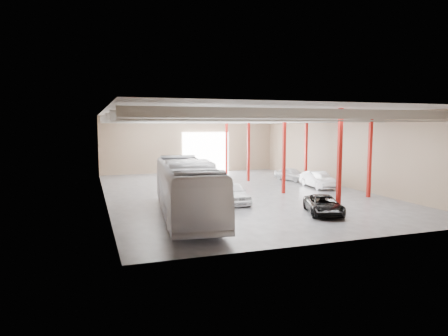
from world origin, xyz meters
TOP-DOWN VIEW (x-y plane):
  - depot_shell at (0.13, 0.48)m, footprint 22.12×32.12m
  - coach_bus at (-6.25, -8.00)m, footprint 4.58×13.52m
  - black_sedan at (2.50, -10.25)m, footprint 3.46×4.91m
  - car_row_a at (-2.00, -4.69)m, footprint 2.09×4.90m
  - car_row_b at (-1.59, 1.50)m, footprint 1.65×4.17m
  - car_row_c at (0.50, 12.00)m, footprint 3.78×5.67m
  - car_right_near at (8.30, -0.33)m, footprint 1.92×4.78m
  - car_right_far at (8.30, 4.87)m, footprint 2.76×4.38m

SIDE VIEW (x-z plane):
  - black_sedan at x=2.50m, z-range 0.00..1.24m
  - car_row_b at x=-1.59m, z-range 0.00..1.35m
  - car_right_far at x=8.30m, z-range 0.00..1.39m
  - car_row_c at x=0.50m, z-range 0.00..1.53m
  - car_right_near at x=8.30m, z-range 0.00..1.55m
  - car_row_a at x=-2.00m, z-range 0.00..1.65m
  - coach_bus at x=-6.25m, z-range 0.00..3.69m
  - depot_shell at x=0.13m, z-range 1.44..8.51m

